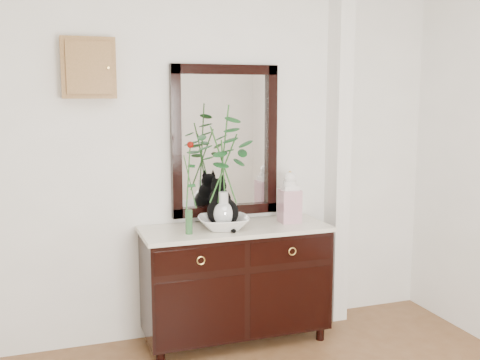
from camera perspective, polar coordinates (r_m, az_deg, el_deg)
name	(u,v)px	position (r m, az deg, el deg)	size (l,w,h in m)	color
wall_back	(211,154)	(4.10, -2.92, 2.70)	(3.60, 0.04, 2.70)	white
pilaster	(338,150)	(4.42, 9.95, 3.00)	(0.12, 0.20, 2.70)	white
sideboard	(235,278)	(4.09, -0.47, -9.91)	(1.33, 0.52, 0.82)	black
wall_mirror	(225,141)	(4.11, -1.54, 3.98)	(0.80, 0.06, 1.10)	black
key_cabinet	(88,68)	(3.89, -15.15, 10.93)	(0.35, 0.10, 0.40)	brown
cat	(223,202)	(3.97, -1.78, -2.28)	(0.24, 0.30, 0.34)	black
lotus_bowl	(224,223)	(3.91, -1.68, -4.37)	(0.36, 0.36, 0.09)	white
vase_branches	(223,165)	(3.84, -1.70, 1.48)	(0.41, 0.41, 0.85)	silver
bud_vase_rose	(188,187)	(3.74, -5.26, -0.75)	(0.08, 0.08, 0.63)	#2F5E31
ginger_jar	(290,196)	(4.10, 5.07, -1.67)	(0.14, 0.14, 0.38)	white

